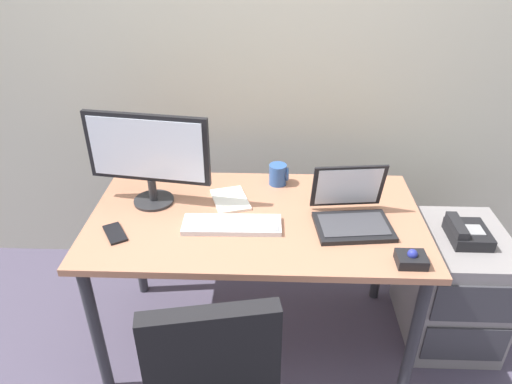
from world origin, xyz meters
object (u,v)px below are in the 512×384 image
banana (370,183)px  paper_notepad (230,200)px  monitor_main (148,153)px  laptop (351,211)px  file_cabinet (452,286)px  trackball_mouse (411,259)px  keyboard (232,224)px  desk_phone (467,233)px  coffee_mug (278,174)px  cell_phone (115,233)px

banana → paper_notepad: bearing=-166.6°
monitor_main → laptop: monitor_main is taller
file_cabinet → trackball_mouse: trackball_mouse is taller
laptop → trackball_mouse: laptop is taller
keyboard → laptop: size_ratio=1.22×
keyboard → paper_notepad: (-0.02, 0.21, -0.01)m
desk_phone → banana: size_ratio=1.05×
laptop → paper_notepad: bearing=163.6°
file_cabinet → desk_phone: desk_phone is taller
monitor_main → paper_notepad: bearing=3.4°
coffee_mug → laptop: bearing=-46.6°
trackball_mouse → cell_phone: bearing=172.8°
monitor_main → coffee_mug: bearing=18.4°
laptop → cell_phone: size_ratio=2.38×
keyboard → laptop: 0.50m
cell_phone → monitor_main: bearing=36.9°
trackball_mouse → banana: (-0.05, 0.58, -0.00)m
laptop → coffee_mug: bearing=133.4°
desk_phone → coffee_mug: coffee_mug is taller
desk_phone → paper_notepad: paper_notepad is taller
monitor_main → coffee_mug: (0.57, 0.19, -0.19)m
laptop → paper_notepad: laptop is taller
file_cabinet → desk_phone: size_ratio=2.95×
laptop → trackball_mouse: size_ratio=3.07×
keyboard → cell_phone: bearing=-171.8°
keyboard → paper_notepad: bearing=96.8°
coffee_mug → paper_notepad: size_ratio=0.49×
paper_notepad → trackball_mouse: bearing=-30.8°
monitor_main → paper_notepad: size_ratio=2.61×
keyboard → coffee_mug: (0.19, 0.37, 0.04)m
trackball_mouse → cell_phone: trackball_mouse is taller
monitor_main → keyboard: (0.37, -0.19, -0.23)m
paper_notepad → banana: bearing=13.4°
trackball_mouse → coffee_mug: bearing=129.7°
file_cabinet → coffee_mug: coffee_mug is taller
monitor_main → banana: monitor_main is taller
cell_phone → banana: banana is taller
desk_phone → monitor_main: bearing=179.0°
coffee_mug → paper_notepad: coffee_mug is taller
monitor_main → banana: (1.01, 0.18, -0.22)m
keyboard → desk_phone: bearing=8.7°
file_cabinet → keyboard: size_ratio=1.43×
desk_phone → file_cabinet: bearing=63.2°
paper_notepad → coffee_mug: bearing=37.3°
keyboard → laptop: laptop is taller
banana → keyboard: bearing=-150.1°
file_cabinet → paper_notepad: paper_notepad is taller
trackball_mouse → coffee_mug: size_ratio=1.09×
file_cabinet → laptop: 0.76m
desk_phone → keyboard: size_ratio=0.48×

